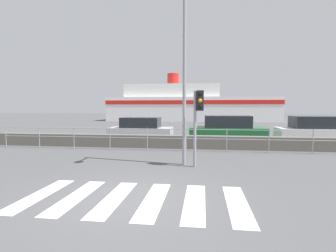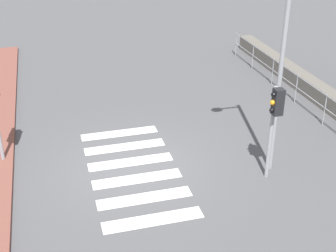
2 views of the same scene
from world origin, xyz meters
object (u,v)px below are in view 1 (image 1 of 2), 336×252
traffic_light_far (198,111)px  parked_car_silver (141,130)px  parked_car_white (314,131)px  ferry_boat (188,105)px  streetlamp (184,56)px  parked_car_green (227,130)px

traffic_light_far → parked_car_silver: 8.11m
parked_car_silver → parked_car_white: size_ratio=0.95×
traffic_light_far → parked_car_white: 9.73m
parked_car_silver → traffic_light_far: bearing=-62.5°
traffic_light_far → ferry_boat: ferry_boat is taller
ferry_boat → streetlamp: bearing=-87.1°
ferry_boat → parked_car_white: (8.68, -25.07, -1.69)m
streetlamp → parked_car_silver: streetlamp is taller
streetlamp → ferry_boat: (-1.64, 32.06, -1.45)m
traffic_light_far → streetlamp: (-0.50, 0.11, 1.87)m
parked_car_silver → parked_car_white: parked_car_white is taller
parked_car_green → ferry_boat: bearing=98.5°
parked_car_green → parked_car_white: (4.93, 0.00, -0.00)m
parked_car_silver → ferry_boat: bearing=86.4°
parked_car_silver → parked_car_white: bearing=0.0°
parked_car_silver → parked_car_white: 10.24m
traffic_light_far → parked_car_green: size_ratio=0.58×
ferry_boat → parked_car_white: 26.59m
parked_car_green → streetlamp: bearing=-106.8°
parked_car_silver → parked_car_green: parked_car_green is taller
traffic_light_far → streetlamp: size_ratio=0.43×
streetlamp → ferry_boat: size_ratio=0.24×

